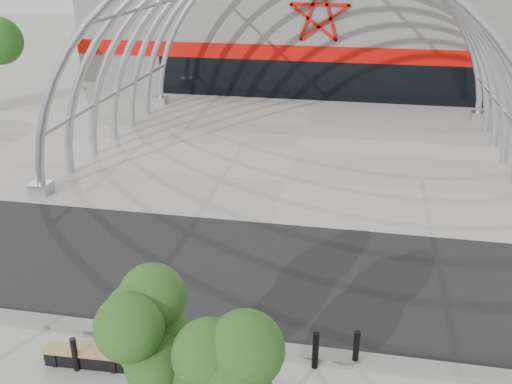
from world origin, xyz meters
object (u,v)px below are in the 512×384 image
street_tree_0 (141,336)px  street_tree_1 (228,366)px  bench_0 (86,358)px  bollard_2 (227,376)px

street_tree_0 → street_tree_1: bearing=-19.9°
street_tree_0 → street_tree_1: street_tree_1 is taller
street_tree_1 → bench_0: (-4.23, 2.32, -2.36)m
bench_0 → street_tree_0: bearing=-35.4°
street_tree_0 → bench_0: bearing=144.6°
street_tree_0 → bollard_2: bearing=42.6°
street_tree_0 → street_tree_1: (1.98, -0.72, 0.16)m
street_tree_0 → bench_0: street_tree_0 is taller
bench_0 → bollard_2: (3.70, -0.28, 0.25)m
street_tree_1 → bollard_2: bearing=104.8°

